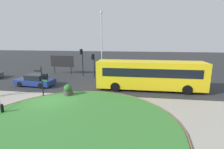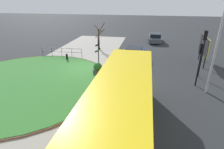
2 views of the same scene
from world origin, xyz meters
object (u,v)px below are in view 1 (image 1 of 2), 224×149
at_px(bollard_foreground, 2,108).
at_px(planter_near_signpost, 68,91).
at_px(traffic_light_far, 82,56).
at_px(billboard_left, 62,62).
at_px(traffic_light_near, 93,60).
at_px(car_far_lane, 35,81).
at_px(lamppost_tall, 102,43).
at_px(bus_yellow, 150,75).
at_px(signpost_directional, 42,80).

xyz_separation_m(bollard_foreground, planter_near_signpost, (3.31, 4.45, 0.14)).
xyz_separation_m(traffic_light_far, billboard_left, (-3.57, 1.11, -0.98)).
bearing_deg(traffic_light_near, planter_near_signpost, 82.85).
bearing_deg(traffic_light_far, car_far_lane, 62.89).
relative_size(car_far_lane, lamppost_tall, 0.50).
height_order(bollard_foreground, bus_yellow, bus_yellow).
xyz_separation_m(bollard_foreground, billboard_left, (-1.68, 14.35, 1.56)).
distance_m(car_far_lane, planter_near_signpost, 5.96).
distance_m(bus_yellow, lamppost_tall, 9.01).
xyz_separation_m(signpost_directional, planter_near_signpost, (2.26, 0.53, -1.15)).
xyz_separation_m(car_far_lane, lamppost_tall, (6.85, 5.84, 4.22)).
bearing_deg(billboard_left, lamppost_tall, -6.06).
relative_size(bollard_foreground, traffic_light_far, 0.19).
relative_size(bollard_foreground, bus_yellow, 0.07).
bearing_deg(billboard_left, traffic_light_near, -13.53).
relative_size(signpost_directional, lamppost_tall, 0.32).
bearing_deg(car_far_lane, signpost_directional, 136.06).
height_order(bollard_foreground, billboard_left, billboard_left).
bearing_deg(car_far_lane, billboard_left, -87.00).
relative_size(car_far_lane, traffic_light_far, 1.15).
bearing_deg(car_far_lane, planter_near_signpost, 156.24).
height_order(bus_yellow, lamppost_tall, lamppost_tall).
distance_m(traffic_light_near, traffic_light_far, 2.04).
distance_m(bus_yellow, traffic_light_near, 9.06).
bearing_deg(planter_near_signpost, lamppost_tall, 79.44).
xyz_separation_m(traffic_light_near, lamppost_tall, (1.16, 0.55, 2.40)).
height_order(signpost_directional, traffic_light_far, traffic_light_far).
bearing_deg(bus_yellow, traffic_light_far, 149.31).
xyz_separation_m(car_far_lane, traffic_light_near, (5.69, 5.29, 1.83)).
distance_m(signpost_directional, traffic_light_near, 9.13).
relative_size(signpost_directional, bollard_foreground, 3.92).
xyz_separation_m(signpost_directional, traffic_light_far, (0.84, 9.32, 1.24)).
distance_m(traffic_light_near, planter_near_signpost, 8.39).
bearing_deg(lamppost_tall, signpost_directional, -112.82).
distance_m(bollard_foreground, lamppost_tall, 14.74).
height_order(signpost_directional, bollard_foreground, signpost_directional).
height_order(traffic_light_far, planter_near_signpost, traffic_light_far).
distance_m(signpost_directional, traffic_light_far, 9.44).
distance_m(signpost_directional, car_far_lane, 4.62).
xyz_separation_m(car_far_lane, planter_near_signpost, (5.23, -2.85, -0.11)).
bearing_deg(bollard_foreground, car_far_lane, 104.67).
height_order(bollard_foreground, planter_near_signpost, planter_near_signpost).
xyz_separation_m(lamppost_tall, billboard_left, (-6.62, 1.20, -2.92)).
bearing_deg(traffic_light_far, planter_near_signpost, 104.74).
bearing_deg(traffic_light_far, lamppost_tall, -176.25).
height_order(bus_yellow, planter_near_signpost, bus_yellow).
height_order(bollard_foreground, lamppost_tall, lamppost_tall).
distance_m(billboard_left, planter_near_signpost, 11.18).
xyz_separation_m(signpost_directional, bollard_foreground, (-1.05, -3.92, -1.29)).
xyz_separation_m(traffic_light_near, billboard_left, (-5.45, 1.75, -0.52)).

